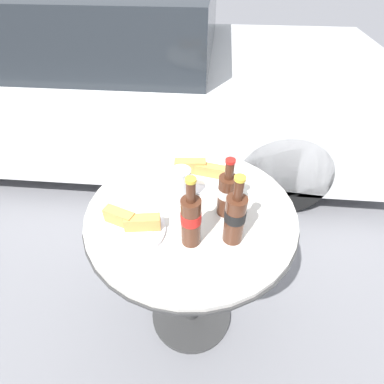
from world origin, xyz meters
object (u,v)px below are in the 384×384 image
(cola_bottle_right, at_px, (235,217))
(parked_car, at_px, (106,76))
(cola_bottle_left, at_px, (227,193))
(cola_bottle_center, at_px, (191,219))
(bistro_table, at_px, (191,243))
(drinking_glass, at_px, (181,188))
(lunch_plate_near, at_px, (131,226))
(lunch_plate_far, at_px, (200,171))

(cola_bottle_right, xyz_separation_m, parked_car, (-1.03, 1.83, -0.27))
(cola_bottle_left, distance_m, cola_bottle_center, 0.18)
(cola_bottle_left, bearing_deg, bistro_table, -178.90)
(cola_bottle_right, xyz_separation_m, drinking_glass, (-0.18, 0.15, -0.03))
(drinking_glass, xyz_separation_m, lunch_plate_near, (-0.15, -0.15, -0.05))
(cola_bottle_right, bearing_deg, bistro_table, 140.34)
(cola_bottle_left, distance_m, lunch_plate_far, 0.23)
(cola_bottle_left, bearing_deg, lunch_plate_near, -159.24)
(cola_bottle_right, relative_size, parked_car, 0.06)
(lunch_plate_far, height_order, parked_car, parked_car)
(cola_bottle_center, bearing_deg, cola_bottle_right, 9.69)
(lunch_plate_near, bearing_deg, cola_bottle_right, -0.83)
(cola_bottle_center, xyz_separation_m, lunch_plate_near, (-0.20, 0.03, -0.08))
(cola_bottle_right, xyz_separation_m, lunch_plate_near, (-0.33, 0.00, -0.08))
(lunch_plate_near, bearing_deg, cola_bottle_center, -7.70)
(cola_bottle_left, xyz_separation_m, drinking_glass, (-0.16, 0.03, -0.02))
(parked_car, bearing_deg, cola_bottle_center, -64.08)
(bistro_table, height_order, lunch_plate_near, lunch_plate_near)
(cola_bottle_center, distance_m, drinking_glass, 0.19)
(cola_bottle_right, bearing_deg, drinking_glass, 140.00)
(lunch_plate_near, xyz_separation_m, lunch_plate_far, (0.21, 0.32, 0.00))
(cola_bottle_center, bearing_deg, parked_car, 115.92)
(drinking_glass, bearing_deg, cola_bottle_left, -10.85)
(cola_bottle_left, xyz_separation_m, cola_bottle_right, (0.02, -0.12, 0.01))
(lunch_plate_near, bearing_deg, drinking_glass, 44.52)
(lunch_plate_far, bearing_deg, drinking_glass, -108.51)
(drinking_glass, bearing_deg, cola_bottle_center, -73.82)
(parked_car, bearing_deg, lunch_plate_far, -59.02)
(lunch_plate_near, distance_m, parked_car, 1.97)
(bistro_table, distance_m, drinking_glass, 0.26)
(lunch_plate_far, bearing_deg, cola_bottle_right, -68.66)
(drinking_glass, xyz_separation_m, lunch_plate_far, (0.06, 0.17, -0.05))
(cola_bottle_left, height_order, cola_bottle_right, cola_bottle_right)
(bistro_table, relative_size, cola_bottle_center, 3.01)
(cola_bottle_center, distance_m, lunch_plate_far, 0.35)
(bistro_table, distance_m, lunch_plate_far, 0.29)
(bistro_table, xyz_separation_m, lunch_plate_far, (0.02, 0.20, 0.21))
(lunch_plate_near, bearing_deg, parked_car, 110.95)
(cola_bottle_center, xyz_separation_m, lunch_plate_far, (0.01, 0.34, -0.08))
(cola_bottle_right, distance_m, drinking_glass, 0.24)
(cola_bottle_right, xyz_separation_m, cola_bottle_center, (-0.13, -0.02, 0.00))
(cola_bottle_left, relative_size, lunch_plate_near, 0.97)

